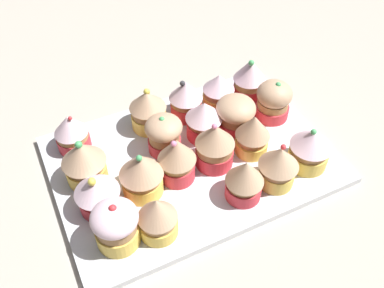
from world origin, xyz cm
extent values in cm
cube|color=#B2A899|center=(0.00, 0.00, -1.50)|extent=(180.00, 180.00, 3.00)
cube|color=silver|center=(0.00, 0.00, 0.60)|extent=(43.07, 30.31, 1.20)
cylinder|color=#D1333D|center=(-15.59, -8.98, 2.52)|extent=(5.32, 5.32, 2.63)
cylinder|color=#AD7F51|center=(-15.59, -8.98, 4.55)|extent=(5.11, 5.11, 1.43)
cone|color=silver|center=(-15.59, -8.98, 7.26)|extent=(5.73, 5.73, 3.99)
sphere|color=#4CB266|center=(-15.25, -8.46, 9.11)|extent=(1.00, 1.00, 1.00)
cylinder|color=#EFC651|center=(-9.61, -9.27, 2.41)|extent=(5.47, 5.47, 2.42)
cylinder|color=#AD7F51|center=(-9.61, -9.27, 4.24)|extent=(5.14, 5.14, 1.25)
cone|color=silver|center=(-9.61, -9.27, 6.37)|extent=(5.54, 5.54, 3.01)
cylinder|color=#D1333D|center=(-3.37, -9.34, 2.59)|extent=(5.31, 5.31, 2.77)
cylinder|color=#AD7F51|center=(-3.37, -9.34, 4.56)|extent=(5.10, 5.10, 1.18)
cone|color=silver|center=(-3.37, -9.34, 6.79)|extent=(5.72, 5.72, 3.27)
sphere|color=#333338|center=(-2.85, -9.46, 8.29)|extent=(0.90, 0.90, 0.90)
cylinder|color=#EFC651|center=(3.39, -9.62, 2.54)|extent=(5.86, 5.86, 2.67)
cylinder|color=#AD7F51|center=(3.39, -9.62, 4.64)|extent=(5.46, 5.46, 1.52)
cone|color=tan|center=(3.39, -9.62, 6.97)|extent=(6.14, 6.14, 3.14)
sphere|color=#EAD64C|center=(3.22, -9.91, 8.37)|extent=(1.07, 1.07, 1.07)
cylinder|color=#D1333D|center=(16.10, -10.32, 2.34)|extent=(5.30, 5.30, 2.28)
cylinder|color=#AD7F51|center=(16.10, -10.32, 4.00)|extent=(5.02, 5.02, 1.04)
cone|color=silver|center=(16.10, -10.32, 6.15)|extent=(5.34, 5.34, 3.26)
sphere|color=red|center=(15.73, -9.91, 7.69)|extent=(0.62, 0.62, 0.62)
cylinder|color=#D1333D|center=(-16.67, -2.80, 2.31)|extent=(5.83, 5.83, 2.22)
cylinder|color=#AD7F51|center=(-16.67, -2.80, 4.09)|extent=(5.25, 5.25, 1.35)
ellipsoid|color=tan|center=(-16.67, -2.80, 6.05)|extent=(5.99, 5.99, 4.29)
sphere|color=#4CB266|center=(-16.88, -2.54, 8.05)|extent=(0.96, 0.96, 0.96)
cylinder|color=#D1333D|center=(-9.07, -2.43, 2.43)|extent=(5.85, 5.85, 2.46)
cylinder|color=#AD7F51|center=(-9.07, -2.43, 4.31)|extent=(5.36, 5.36, 1.30)
ellipsoid|color=tan|center=(-9.07, -2.43, 6.07)|extent=(6.47, 6.47, 3.70)
cylinder|color=#D1333D|center=(-3.88, -3.58, 2.60)|extent=(5.65, 5.65, 2.80)
cylinder|color=#AD7F51|center=(-3.88, -3.58, 4.54)|extent=(5.20, 5.20, 1.08)
cone|color=silver|center=(-3.88, -3.58, 6.66)|extent=(6.04, 6.04, 3.15)
cylinder|color=#D1333D|center=(3.15, -3.54, 2.32)|extent=(5.30, 5.30, 2.23)
cylinder|color=#AD7F51|center=(3.15, -3.54, 4.19)|extent=(4.88, 4.88, 1.52)
ellipsoid|color=tan|center=(3.15, -3.54, 5.99)|extent=(5.89, 5.89, 3.46)
sphere|color=#4CB266|center=(3.28, -3.70, 7.59)|extent=(0.91, 0.91, 0.91)
cylinder|color=#EFC651|center=(16.05, -2.91, 2.56)|extent=(6.08, 6.08, 2.72)
cylinder|color=#AD7F51|center=(16.05, -2.91, 4.53)|extent=(5.55, 5.55, 1.21)
cone|color=tan|center=(16.05, -2.91, 6.94)|extent=(6.57, 6.57, 3.61)
sphere|color=#4CB266|center=(16.14, -3.02, 8.58)|extent=(1.11, 1.11, 1.11)
cylinder|color=#EFC651|center=(-9.12, 2.81, 2.32)|extent=(5.23, 5.23, 2.25)
cylinder|color=#AD7F51|center=(-9.12, 2.81, 4.08)|extent=(4.68, 4.68, 1.27)
cone|color=tan|center=(-9.12, 2.81, 6.64)|extent=(5.49, 5.49, 3.85)
cylinder|color=#D1333D|center=(-2.61, 2.52, 2.59)|extent=(5.89, 5.89, 2.78)
cylinder|color=#AD7F51|center=(-2.61, 2.52, 4.77)|extent=(5.57, 5.57, 1.59)
cone|color=tan|center=(-2.61, 2.52, 7.36)|extent=(6.03, 6.03, 3.59)
sphere|color=pink|center=(-2.44, 2.39, 9.03)|extent=(0.86, 0.86, 0.86)
cylinder|color=#D1333D|center=(3.72, 2.61, 2.55)|extent=(5.34, 5.34, 2.71)
cylinder|color=#AD7F51|center=(3.72, 2.61, 4.55)|extent=(4.85, 4.85, 1.28)
cone|color=tan|center=(3.72, 2.61, 7.17)|extent=(5.73, 5.73, 3.96)
sphere|color=pink|center=(4.27, 2.98, 9.02)|extent=(0.88, 0.88, 0.88)
cylinder|color=#EFC651|center=(9.35, 2.83, 2.55)|extent=(5.99, 5.99, 2.70)
cylinder|color=#AD7F51|center=(9.35, 2.83, 4.46)|extent=(5.60, 5.60, 1.13)
cone|color=tan|center=(9.35, 2.83, 6.95)|extent=(6.41, 6.41, 3.85)
sphere|color=#4CB266|center=(9.47, 3.18, 8.75)|extent=(0.89, 0.89, 0.89)
cylinder|color=#D1333D|center=(15.95, 2.99, 2.42)|extent=(5.69, 5.69, 2.44)
cylinder|color=#AD7F51|center=(15.95, 2.99, 4.19)|extent=(5.13, 5.13, 1.10)
cone|color=silver|center=(15.95, 2.99, 6.26)|extent=(6.36, 6.36, 3.05)
sphere|color=#EAD64C|center=(16.28, 3.35, 7.62)|extent=(1.13, 1.13, 1.13)
cylinder|color=#EFC651|center=(-15.55, 8.95, 2.57)|extent=(6.15, 6.15, 2.74)
cylinder|color=#AD7F51|center=(-15.55, 8.95, 4.55)|extent=(5.60, 5.60, 1.22)
cone|color=silver|center=(-15.55, 8.95, 6.64)|extent=(6.40, 6.40, 2.96)
sphere|color=#4CB266|center=(-15.45, 8.79, 7.98)|extent=(0.89, 0.89, 0.89)
cylinder|color=#EFC651|center=(-9.08, 9.96, 2.52)|extent=(5.35, 5.35, 2.64)
cylinder|color=#AD7F51|center=(-9.08, 9.96, 4.42)|extent=(5.10, 5.10, 1.17)
cone|color=tan|center=(-9.08, 9.96, 6.66)|extent=(5.91, 5.91, 3.30)
sphere|color=red|center=(-9.63, 9.52, 8.18)|extent=(0.83, 0.83, 0.83)
cylinder|color=#D1333D|center=(-3.42, 9.96, 2.37)|extent=(5.26, 5.26, 2.35)
cylinder|color=#AD7F51|center=(-3.42, 9.96, 4.06)|extent=(4.76, 4.76, 1.02)
cone|color=tan|center=(-3.42, 9.96, 6.47)|extent=(5.55, 5.55, 3.80)
cylinder|color=#EFC651|center=(10.00, 10.29, 2.37)|extent=(5.36, 5.36, 2.34)
cylinder|color=#AD7F51|center=(10.00, 10.29, 4.09)|extent=(4.86, 4.86, 1.10)
cone|color=tan|center=(10.00, 10.29, 6.43)|extent=(5.36, 5.36, 3.58)
cylinder|color=#EFC651|center=(15.35, 9.21, 2.60)|extent=(5.87, 5.87, 2.80)
cylinder|color=#AD7F51|center=(15.35, 9.21, 4.71)|extent=(5.40, 5.40, 1.42)
ellipsoid|color=silver|center=(15.35, 9.21, 6.45)|extent=(6.23, 6.23, 3.44)
sphere|color=red|center=(15.23, 8.94, 8.01)|extent=(1.07, 1.07, 1.07)
camera|label=1|loc=(19.60, 40.46, 51.38)|focal=39.62mm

